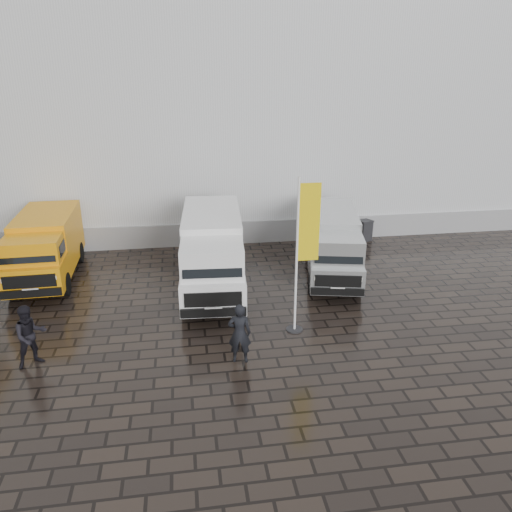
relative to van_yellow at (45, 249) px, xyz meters
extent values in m
plane|color=black|center=(6.94, -5.14, -1.16)|extent=(120.00, 120.00, 0.00)
cube|color=silver|center=(8.94, 10.86, 4.84)|extent=(44.00, 16.00, 12.00)
cube|color=gray|center=(8.94, 2.81, -0.66)|extent=(44.00, 0.15, 1.00)
cylinder|color=black|center=(8.23, -5.13, -1.14)|extent=(0.50, 0.50, 0.04)
cylinder|color=white|center=(8.23, -5.13, 1.19)|extent=(0.07, 0.07, 4.70)
cube|color=yellow|center=(8.56, -5.13, 2.22)|extent=(0.60, 0.03, 2.26)
cube|color=black|center=(13.12, 2.38, -0.69)|extent=(0.71, 0.71, 0.94)
imported|color=black|center=(6.39, -6.55, -0.31)|extent=(0.68, 0.50, 1.71)
imported|color=black|center=(0.94, -5.88, -0.30)|extent=(1.06, 0.99, 1.73)
camera|label=1|loc=(5.12, -18.06, 6.42)|focal=35.00mm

